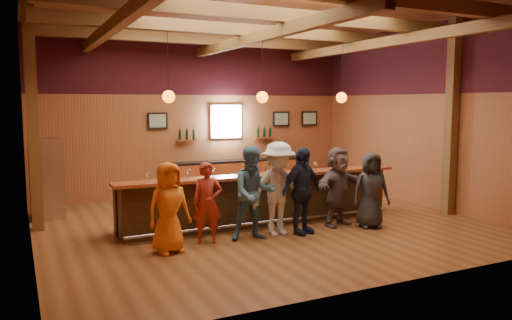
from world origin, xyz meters
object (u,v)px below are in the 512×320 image
object	(u,v)px
customer_orange	(169,208)
customer_navy	(302,191)
customer_white	(278,189)
customer_redvest	(207,203)
bartender	(275,178)
customer_brown	(338,186)
back_bar_cabinet	(242,176)
bottle_a	(297,165)
bar_counter	(260,199)
customer_denim	(254,193)
ice_bucket	(271,168)
stainless_fridge	(46,178)
customer_dark	(371,190)

from	to	relation	value
customer_orange	customer_navy	size ratio (longest dim) A/B	0.91
customer_white	customer_redvest	bearing A→B (deg)	173.75
customer_navy	bartender	size ratio (longest dim) A/B	1.11
customer_navy	customer_brown	distance (m)	1.06
back_bar_cabinet	bottle_a	distance (m)	3.85
bar_counter	bartender	xyz separation A→B (m)	(0.89, 0.98, 0.26)
customer_redvest	bartender	world-z (taller)	bartender
customer_navy	back_bar_cabinet	bearing A→B (deg)	64.20
customer_denim	ice_bucket	size ratio (longest dim) A/B	7.43
customer_orange	customer_denim	bearing A→B (deg)	-6.57
back_bar_cabinet	stainless_fridge	world-z (taller)	stainless_fridge
customer_denim	customer_navy	bearing A→B (deg)	7.98
back_bar_cabinet	customer_brown	size ratio (longest dim) A/B	2.39
bar_counter	bartender	world-z (taller)	bartender
customer_redvest	customer_navy	bearing A→B (deg)	12.81
bar_counter	customer_denim	xyz separation A→B (m)	(-0.70, -1.17, 0.37)
customer_denim	bar_counter	bearing A→B (deg)	68.99
customer_orange	customer_redvest	size ratio (longest dim) A/B	1.05
customer_navy	customer_dark	size ratio (longest dim) A/B	1.10
customer_dark	bar_counter	bearing A→B (deg)	162.18
customer_dark	customer_brown	bearing A→B (deg)	160.73
customer_denim	customer_brown	distance (m)	2.06
back_bar_cabinet	customer_redvest	size ratio (longest dim) A/B	2.66
stainless_fridge	ice_bucket	world-z (taller)	stainless_fridge
customer_white	customer_brown	distance (m)	1.48
customer_navy	customer_denim	bearing A→B (deg)	162.52
ice_bucket	customer_dark	bearing A→B (deg)	-30.13
stainless_fridge	customer_navy	xyz separation A→B (m)	(4.44, -3.66, -0.04)
customer_white	bartender	bearing A→B (deg)	60.17
back_bar_cabinet	customer_dark	xyz separation A→B (m)	(0.70, -4.95, 0.31)
customer_white	customer_brown	xyz separation A→B (m)	(1.47, 0.10, -0.08)
customer_denim	customer_white	world-z (taller)	customer_white
customer_redvest	ice_bucket	bearing A→B (deg)	40.49
bar_counter	back_bar_cabinet	distance (m)	3.76
customer_brown	bartender	world-z (taller)	customer_brown
customer_navy	customer_brown	bearing A→B (deg)	-2.69
ice_bucket	bottle_a	size ratio (longest dim) A/B	0.74
customer_white	customer_navy	size ratio (longest dim) A/B	1.06
bartender	bottle_a	bearing A→B (deg)	78.14
bar_counter	ice_bucket	world-z (taller)	ice_bucket
bar_counter	customer_white	distance (m)	1.14
customer_white	bar_counter	bearing A→B (deg)	80.03
bar_counter	customer_brown	xyz separation A→B (m)	(1.35, -0.97, 0.32)
bar_counter	customer_white	size ratio (longest dim) A/B	3.44
customer_brown	bartender	distance (m)	2.01
customer_brown	customer_dark	bearing A→B (deg)	-54.98
customer_brown	ice_bucket	size ratio (longest dim) A/B	7.00
stainless_fridge	bottle_a	distance (m)	5.61
bottle_a	customer_white	bearing A→B (deg)	-136.95
customer_orange	customer_dark	world-z (taller)	customer_orange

